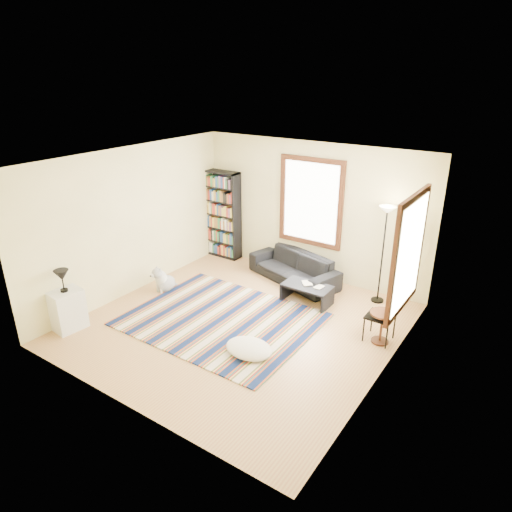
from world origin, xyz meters
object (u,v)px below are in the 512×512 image
Objects in this scene: coffee_table at (307,294)px; side_table at (381,327)px; white_cabinet at (68,310)px; bookshelf at (222,214)px; floor_cushion at (249,348)px; sofa at (294,267)px; dog at (166,278)px; floor_lamp at (382,256)px; folding_chair at (380,316)px.

side_table reaches higher than coffee_table.
bookshelf is at bearing 94.60° from white_cabinet.
floor_cushion is (0.06, -1.98, -0.08)m from coffee_table.
bookshelf is 4.10m from white_cabinet.
bookshelf is (-2.07, 0.27, 0.71)m from sofa.
coffee_table is 1.70m from side_table.
side_table is (1.62, -0.52, 0.09)m from coffee_table.
white_cabinet is (-0.12, -4.04, -0.65)m from bookshelf.
side_table is 0.77× the size of white_cabinet.
bookshelf is 3.80× the size of dog.
floor_lamp reaches higher than floor_cushion.
bookshelf reaches higher than sofa.
coffee_table is 1.66m from folding_chair.
bookshelf reaches higher than floor_cushion.
side_table is at bearing 42.96° from floor_cushion.
sofa is 1.00m from coffee_table.
bookshelf is 2.33× the size of folding_chair.
floor_lamp is (1.77, 0.10, 0.64)m from sofa.
bookshelf is 3.70× the size of side_table.
sofa is 2.32× the size of folding_chair.
dog is at bearing -156.44° from coffee_table.
side_table reaches higher than dog.
dog is at bearing -171.06° from folding_chair.
bookshelf is 2.59× the size of floor_cushion.
coffee_table is at bearing 163.21° from folding_chair.
bookshelf reaches higher than side_table.
folding_chair is 5.15m from white_cabinet.
coffee_table is at bearing 162.02° from side_table.
floor_cushion is at bearing 26.60° from white_cabinet.
folding_chair is (-0.05, 0.05, 0.16)m from side_table.
bookshelf is 2.22× the size of coffee_table.
coffee_table is (0.69, -0.71, -0.11)m from sofa.
dog is at bearing -171.97° from side_table.
white_cabinet reaches higher than sofa.
floor_cushion is at bearing -110.20° from floor_lamp.
bookshelf reaches higher than dog.
folding_chair is (4.33, -1.46, -0.57)m from bookshelf.
sofa is 2.80m from floor_cushion.
coffee_table is 1.55m from floor_lamp.
dog is at bearing -84.32° from bookshelf.
bookshelf is 4.18m from floor_cushion.
white_cabinet is 1.33× the size of dog.
floor_cushion is 0.90× the size of folding_chair.
floor_cushion is 3.09m from floor_lamp.
floor_lamp is (1.08, 0.81, 0.75)m from coffee_table.
sofa is at bearing 134.22° from coffee_table.
white_cabinet reaches higher than floor_cushion.
dog is (-1.86, -1.82, -0.03)m from sofa.
bookshelf is at bearing 177.47° from floor_lamp.
side_table is at bearing -42.95° from folding_chair.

